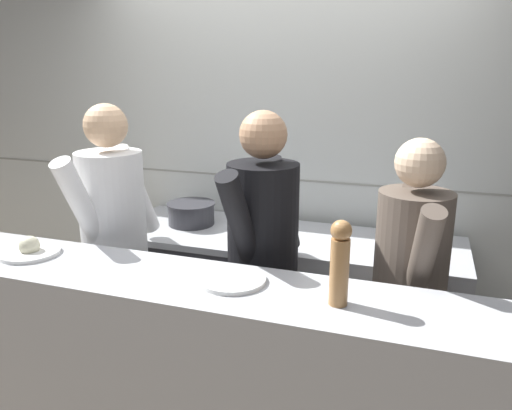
{
  "coord_description": "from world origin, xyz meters",
  "views": [
    {
      "loc": [
        0.88,
        -1.85,
        1.88
      ],
      "look_at": [
        0.03,
        0.62,
        1.15
      ],
      "focal_mm": 35.0,
      "sensor_mm": 36.0,
      "label": 1
    }
  ],
  "objects_px": {
    "plated_dish_main": "(30,250)",
    "pepper_mill": "(340,261)",
    "oven_range": "(198,289)",
    "stock_pot": "(191,213)",
    "chef_head_cook": "(115,244)",
    "mixing_bowl_steel": "(409,245)",
    "chef_line": "(408,294)",
    "plated_dish_appetiser": "(232,280)",
    "chef_sous": "(263,264)"
  },
  "relations": [
    {
      "from": "chef_sous",
      "to": "plated_dish_main",
      "type": "bearing_deg",
      "value": -143.94
    },
    {
      "from": "oven_range",
      "to": "pepper_mill",
      "type": "bearing_deg",
      "value": -45.05
    },
    {
      "from": "oven_range",
      "to": "plated_dish_appetiser",
      "type": "height_order",
      "value": "plated_dish_appetiser"
    },
    {
      "from": "chef_head_cook",
      "to": "chef_line",
      "type": "relative_size",
      "value": 1.07
    },
    {
      "from": "mixing_bowl_steel",
      "to": "chef_head_cook",
      "type": "xyz_separation_m",
      "value": [
        -1.51,
        -0.58,
        0.02
      ]
    },
    {
      "from": "oven_range",
      "to": "pepper_mill",
      "type": "height_order",
      "value": "pepper_mill"
    },
    {
      "from": "plated_dish_main",
      "to": "chef_sous",
      "type": "distance_m",
      "value": 1.09
    },
    {
      "from": "plated_dish_appetiser",
      "to": "chef_sous",
      "type": "relative_size",
      "value": 0.16
    },
    {
      "from": "pepper_mill",
      "to": "chef_sous",
      "type": "height_order",
      "value": "chef_sous"
    },
    {
      "from": "plated_dish_main",
      "to": "chef_line",
      "type": "xyz_separation_m",
      "value": [
        1.67,
        0.48,
        -0.18
      ]
    },
    {
      "from": "pepper_mill",
      "to": "chef_head_cook",
      "type": "height_order",
      "value": "chef_head_cook"
    },
    {
      "from": "mixing_bowl_steel",
      "to": "pepper_mill",
      "type": "distance_m",
      "value": 1.14
    },
    {
      "from": "plated_dish_appetiser",
      "to": "pepper_mill",
      "type": "bearing_deg",
      "value": -7.37
    },
    {
      "from": "stock_pot",
      "to": "mixing_bowl_steel",
      "type": "relative_size",
      "value": 1.42
    },
    {
      "from": "mixing_bowl_steel",
      "to": "chef_head_cook",
      "type": "height_order",
      "value": "chef_head_cook"
    },
    {
      "from": "plated_dish_main",
      "to": "pepper_mill",
      "type": "height_order",
      "value": "pepper_mill"
    },
    {
      "from": "plated_dish_appetiser",
      "to": "chef_line",
      "type": "relative_size",
      "value": 0.17
    },
    {
      "from": "pepper_mill",
      "to": "chef_head_cook",
      "type": "bearing_deg",
      "value": 158.88
    },
    {
      "from": "chef_head_cook",
      "to": "stock_pot",
      "type": "bearing_deg",
      "value": 83.61
    },
    {
      "from": "stock_pot",
      "to": "chef_head_cook",
      "type": "height_order",
      "value": "chef_head_cook"
    },
    {
      "from": "oven_range",
      "to": "mixing_bowl_steel",
      "type": "relative_size",
      "value": 4.28
    },
    {
      "from": "mixing_bowl_steel",
      "to": "chef_line",
      "type": "relative_size",
      "value": 0.14
    },
    {
      "from": "oven_range",
      "to": "chef_sous",
      "type": "bearing_deg",
      "value": -42.73
    },
    {
      "from": "oven_range",
      "to": "pepper_mill",
      "type": "distance_m",
      "value": 1.74
    },
    {
      "from": "mixing_bowl_steel",
      "to": "plated_dish_main",
      "type": "xyz_separation_m",
      "value": [
        -1.64,
        -1.04,
        0.14
      ]
    },
    {
      "from": "mixing_bowl_steel",
      "to": "plated_dish_main",
      "type": "bearing_deg",
      "value": -147.62
    },
    {
      "from": "chef_sous",
      "to": "mixing_bowl_steel",
      "type": "bearing_deg",
      "value": 51.02
    },
    {
      "from": "mixing_bowl_steel",
      "to": "chef_line",
      "type": "distance_m",
      "value": 0.57
    },
    {
      "from": "pepper_mill",
      "to": "chef_line",
      "type": "relative_size",
      "value": 0.2
    },
    {
      "from": "oven_range",
      "to": "chef_line",
      "type": "bearing_deg",
      "value": -23.87
    },
    {
      "from": "plated_dish_main",
      "to": "chef_head_cook",
      "type": "relative_size",
      "value": 0.16
    },
    {
      "from": "oven_range",
      "to": "plated_dish_main",
      "type": "height_order",
      "value": "plated_dish_main"
    },
    {
      "from": "pepper_mill",
      "to": "chef_line",
      "type": "bearing_deg",
      "value": 65.16
    },
    {
      "from": "pepper_mill",
      "to": "chef_line",
      "type": "xyz_separation_m",
      "value": [
        0.24,
        0.51,
        -0.32
      ]
    },
    {
      "from": "chef_head_cook",
      "to": "chef_sous",
      "type": "bearing_deg",
      "value": 6.81
    },
    {
      "from": "plated_dish_main",
      "to": "pepper_mill",
      "type": "xyz_separation_m",
      "value": [
        1.43,
        -0.04,
        0.15
      ]
    },
    {
      "from": "oven_range",
      "to": "plated_dish_appetiser",
      "type": "distance_m",
      "value": 1.38
    },
    {
      "from": "pepper_mill",
      "to": "stock_pot",
      "type": "bearing_deg",
      "value": 135.33
    },
    {
      "from": "stock_pot",
      "to": "plated_dish_appetiser",
      "type": "distance_m",
      "value": 1.3
    },
    {
      "from": "stock_pot",
      "to": "pepper_mill",
      "type": "bearing_deg",
      "value": -44.67
    },
    {
      "from": "oven_range",
      "to": "mixing_bowl_steel",
      "type": "bearing_deg",
      "value": -1.22
    },
    {
      "from": "plated_dish_main",
      "to": "plated_dish_appetiser",
      "type": "distance_m",
      "value": 0.99
    },
    {
      "from": "mixing_bowl_steel",
      "to": "plated_dish_main",
      "type": "height_order",
      "value": "plated_dish_main"
    },
    {
      "from": "oven_range",
      "to": "chef_head_cook",
      "type": "xyz_separation_m",
      "value": [
        -0.19,
        -0.61,
        0.5
      ]
    },
    {
      "from": "stock_pot",
      "to": "mixing_bowl_steel",
      "type": "height_order",
      "value": "stock_pot"
    },
    {
      "from": "plated_dish_main",
      "to": "chef_head_cook",
      "type": "distance_m",
      "value": 0.5
    },
    {
      "from": "chef_head_cook",
      "to": "chef_sous",
      "type": "relative_size",
      "value": 1.01
    },
    {
      "from": "oven_range",
      "to": "stock_pot",
      "type": "xyz_separation_m",
      "value": [
        -0.05,
        0.03,
        0.52
      ]
    },
    {
      "from": "mixing_bowl_steel",
      "to": "plated_dish_appetiser",
      "type": "relative_size",
      "value": 0.82
    },
    {
      "from": "pepper_mill",
      "to": "chef_sous",
      "type": "bearing_deg",
      "value": 131.92
    }
  ]
}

